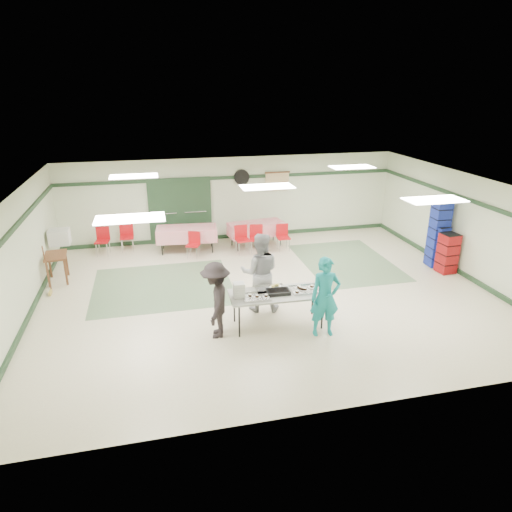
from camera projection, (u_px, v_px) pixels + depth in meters
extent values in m
plane|color=beige|center=(266.00, 293.00, 11.39)|extent=(11.00, 11.00, 0.00)
plane|color=silver|center=(267.00, 186.00, 10.44)|extent=(11.00, 11.00, 0.00)
plane|color=beige|center=(233.00, 198.00, 15.01)|extent=(11.00, 0.00, 11.00)
plane|color=beige|center=(341.00, 336.00, 6.82)|extent=(11.00, 0.00, 11.00)
plane|color=beige|center=(18.00, 261.00, 9.74)|extent=(0.00, 9.00, 9.00)
plane|color=beige|center=(467.00, 226.00, 12.09)|extent=(0.00, 9.00, 9.00)
cube|color=#1F3A22|center=(232.00, 177.00, 14.74)|extent=(11.00, 0.06, 0.10)
cube|color=#1F3A22|center=(233.00, 236.00, 15.44)|extent=(11.00, 0.06, 0.12)
cube|color=#1F3A22|center=(13.00, 229.00, 9.50)|extent=(0.06, 9.00, 0.10)
cube|color=#1F3A22|center=(30.00, 314.00, 10.21)|extent=(0.06, 9.00, 0.12)
cube|color=#1F3A22|center=(471.00, 200.00, 11.83)|extent=(0.06, 9.00, 0.10)
cube|color=#1F3A22|center=(459.00, 271.00, 12.54)|extent=(0.06, 9.00, 0.12)
cube|color=#617F5D|center=(163.00, 286.00, 11.77)|extent=(3.50, 3.00, 0.01)
cube|color=#617F5D|center=(346.00, 262.00, 13.36)|extent=(2.50, 3.50, 0.01)
cube|color=#939693|center=(166.00, 212.00, 14.60)|extent=(0.90, 0.06, 2.10)
cube|color=#939693|center=(195.00, 210.00, 14.80)|extent=(0.90, 0.06, 2.10)
cube|color=#1F3A22|center=(180.00, 211.00, 14.68)|extent=(2.00, 0.03, 2.15)
cylinder|color=black|center=(242.00, 177.00, 14.77)|extent=(0.50, 0.10, 0.50)
cube|color=#D1B882|center=(277.00, 182.00, 15.10)|extent=(0.80, 0.02, 0.60)
cube|color=#AEAEA9|center=(278.00, 294.00, 9.61)|extent=(2.07, 0.89, 0.04)
cylinder|color=black|center=(239.00, 321.00, 9.27)|extent=(0.04, 0.04, 0.72)
cylinder|color=black|center=(322.00, 313.00, 9.60)|extent=(0.04, 0.04, 0.72)
cylinder|color=black|center=(234.00, 307.00, 9.88)|extent=(0.04, 0.04, 0.72)
cylinder|color=black|center=(312.00, 300.00, 10.21)|extent=(0.04, 0.04, 0.72)
cube|color=silver|center=(306.00, 290.00, 9.73)|extent=(0.64, 0.50, 0.02)
cube|color=silver|center=(271.00, 290.00, 9.72)|extent=(0.64, 0.49, 0.02)
cube|color=silver|center=(256.00, 297.00, 9.38)|extent=(0.58, 0.45, 0.02)
cube|color=black|center=(278.00, 292.00, 9.56)|extent=(0.49, 0.32, 0.08)
cube|color=white|center=(239.00, 290.00, 9.37)|extent=(0.23, 0.22, 0.31)
imported|color=teal|center=(325.00, 297.00, 9.23)|extent=(0.65, 0.46, 1.69)
imported|color=gray|center=(260.00, 272.00, 10.25)|extent=(1.02, 0.87, 1.84)
imported|color=black|center=(216.00, 300.00, 9.19)|extent=(0.80, 1.14, 1.61)
cube|color=red|center=(256.00, 223.00, 14.45)|extent=(1.83, 1.00, 0.05)
cube|color=red|center=(256.00, 229.00, 14.52)|extent=(1.83, 1.01, 0.40)
cylinder|color=black|center=(238.00, 240.00, 14.09)|extent=(0.04, 0.04, 0.72)
cylinder|color=black|center=(281.00, 235.00, 14.58)|extent=(0.04, 0.04, 0.72)
cylinder|color=black|center=(232.00, 235.00, 14.59)|extent=(0.04, 0.04, 0.72)
cylinder|color=black|center=(273.00, 230.00, 15.09)|extent=(0.04, 0.04, 0.72)
cube|color=red|center=(186.00, 228.00, 13.98)|extent=(1.89, 0.95, 0.05)
cube|color=red|center=(187.00, 234.00, 14.05)|extent=(1.89, 0.97, 0.40)
cylinder|color=black|center=(162.00, 244.00, 13.74)|extent=(0.04, 0.04, 0.72)
cylinder|color=black|center=(212.00, 242.00, 13.94)|extent=(0.04, 0.04, 0.72)
cylinder|color=black|center=(163.00, 238.00, 14.30)|extent=(0.04, 0.04, 0.72)
cylinder|color=black|center=(211.00, 236.00, 14.50)|extent=(0.04, 0.04, 0.72)
cube|color=red|center=(256.00, 239.00, 13.94)|extent=(0.47, 0.47, 0.04)
cube|color=red|center=(256.00, 231.00, 14.03)|extent=(0.40, 0.11, 0.40)
cylinder|color=silver|center=(251.00, 248.00, 13.86)|extent=(0.02, 0.02, 0.42)
cylinder|color=silver|center=(262.00, 248.00, 13.88)|extent=(0.02, 0.02, 0.42)
cylinder|color=silver|center=(251.00, 245.00, 14.16)|extent=(0.02, 0.02, 0.42)
cylinder|color=silver|center=(261.00, 244.00, 14.17)|extent=(0.02, 0.02, 0.42)
cube|color=red|center=(242.00, 240.00, 13.84)|extent=(0.44, 0.44, 0.04)
cube|color=red|center=(241.00, 231.00, 13.92)|extent=(0.41, 0.08, 0.40)
cylinder|color=silver|center=(239.00, 249.00, 13.73)|extent=(0.02, 0.02, 0.42)
cylinder|color=silver|center=(249.00, 248.00, 13.83)|extent=(0.02, 0.02, 0.42)
cylinder|color=silver|center=(236.00, 246.00, 14.02)|extent=(0.02, 0.02, 0.42)
cylinder|color=silver|center=(246.00, 245.00, 14.12)|extent=(0.02, 0.02, 0.42)
cube|color=red|center=(283.00, 238.00, 14.13)|extent=(0.39, 0.39, 0.04)
cube|color=red|center=(282.00, 230.00, 14.21)|extent=(0.38, 0.05, 0.38)
cylinder|color=silver|center=(280.00, 246.00, 14.04)|extent=(0.02, 0.02, 0.40)
cylinder|color=silver|center=(289.00, 246.00, 14.10)|extent=(0.02, 0.02, 0.40)
cylinder|color=silver|center=(277.00, 243.00, 14.31)|extent=(0.02, 0.02, 0.40)
cylinder|color=silver|center=(287.00, 242.00, 14.37)|extent=(0.02, 0.02, 0.40)
cube|color=red|center=(193.00, 245.00, 13.54)|extent=(0.47, 0.47, 0.04)
cube|color=red|center=(194.00, 237.00, 13.62)|extent=(0.35, 0.17, 0.36)
cylinder|color=silver|center=(187.00, 253.00, 13.50)|extent=(0.02, 0.02, 0.38)
cylinder|color=silver|center=(197.00, 254.00, 13.46)|extent=(0.02, 0.02, 0.38)
cylinder|color=silver|center=(190.00, 250.00, 13.77)|extent=(0.02, 0.02, 0.38)
cylinder|color=silver|center=(199.00, 250.00, 13.73)|extent=(0.02, 0.02, 0.38)
cube|color=red|center=(127.00, 237.00, 14.07)|extent=(0.41, 0.41, 0.04)
cube|color=red|center=(126.00, 229.00, 14.15)|extent=(0.41, 0.04, 0.41)
cylinder|color=silver|center=(122.00, 247.00, 13.96)|extent=(0.02, 0.02, 0.43)
cylinder|color=silver|center=(133.00, 246.00, 14.03)|extent=(0.02, 0.02, 0.43)
cylinder|color=silver|center=(122.00, 243.00, 14.26)|extent=(0.02, 0.02, 0.43)
cylinder|color=silver|center=(133.00, 242.00, 14.33)|extent=(0.02, 0.02, 0.43)
cube|color=red|center=(102.00, 241.00, 13.74)|extent=(0.45, 0.45, 0.04)
cube|color=red|center=(103.00, 233.00, 13.82)|extent=(0.40, 0.10, 0.40)
cylinder|color=silver|center=(97.00, 250.00, 13.66)|extent=(0.02, 0.02, 0.42)
cylinder|color=silver|center=(107.00, 250.00, 13.68)|extent=(0.02, 0.02, 0.42)
cylinder|color=silver|center=(99.00, 247.00, 13.95)|extent=(0.02, 0.02, 0.42)
cylinder|color=silver|center=(110.00, 247.00, 13.98)|extent=(0.02, 0.02, 0.42)
cube|color=navy|center=(439.00, 233.00, 12.76)|extent=(0.46, 0.46, 1.97)
cube|color=maroon|center=(448.00, 253.00, 12.43)|extent=(0.46, 0.46, 1.12)
cube|color=navy|center=(439.00, 247.00, 12.79)|extent=(0.42, 0.42, 1.21)
cube|color=brown|center=(56.00, 255.00, 11.81)|extent=(0.61, 0.87, 0.05)
cube|color=brown|center=(48.00, 274.00, 11.58)|extent=(0.05, 0.05, 0.70)
cube|color=brown|center=(66.00, 272.00, 11.71)|extent=(0.05, 0.05, 0.70)
cube|color=brown|center=(50.00, 265.00, 12.17)|extent=(0.05, 0.05, 0.70)
cube|color=brown|center=(67.00, 263.00, 12.30)|extent=(0.05, 0.05, 0.70)
cube|color=silver|center=(59.00, 237.00, 12.50)|extent=(0.54, 0.47, 0.42)
cylinder|color=brown|center=(47.00, 269.00, 11.11)|extent=(0.03, 0.21, 1.26)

